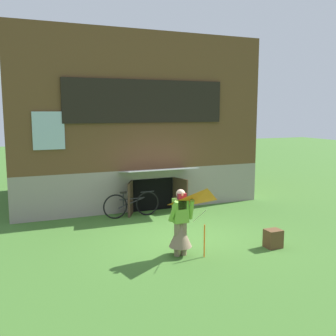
% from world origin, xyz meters
% --- Properties ---
extents(ground_plane, '(60.00, 60.00, 0.00)m').
position_xyz_m(ground_plane, '(0.00, 0.00, 0.00)').
color(ground_plane, '#3D6B28').
extents(log_house, '(8.38, 6.39, 5.74)m').
position_xyz_m(log_house, '(-0.00, 5.64, 2.87)').
color(log_house, gray).
rests_on(log_house, ground_plane).
extents(person, '(0.60, 0.52, 1.52)m').
position_xyz_m(person, '(-0.63, -1.11, 0.64)').
color(person, '#7F6B51').
rests_on(person, ground_plane).
extents(kite, '(0.92, 1.03, 1.48)m').
position_xyz_m(kite, '(-0.27, -1.69, 1.21)').
color(kite, orange).
rests_on(kite, ground_plane).
extents(bicycle_black, '(1.79, 0.08, 0.81)m').
position_xyz_m(bicycle_black, '(-0.69, 2.43, 0.39)').
color(bicycle_black, black).
rests_on(bicycle_black, ground_plane).
extents(wooden_crate, '(0.38, 0.32, 0.44)m').
position_xyz_m(wooden_crate, '(1.64, -1.47, 0.22)').
color(wooden_crate, brown).
rests_on(wooden_crate, ground_plane).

